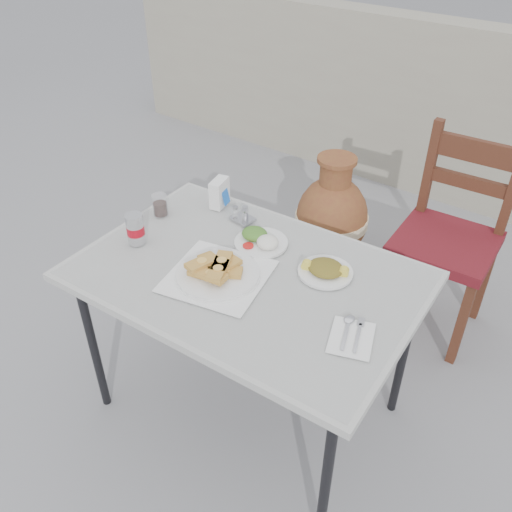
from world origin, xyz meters
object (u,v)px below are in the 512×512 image
Objects in this scene: pide_plate at (218,269)px; soda_can at (135,229)px; terracotta_urn at (331,220)px; salad_chopped_plate at (325,270)px; cafe_table at (247,283)px; condiment_caddy at (242,216)px; salad_rice_plate at (261,240)px; chair at (449,236)px; napkin_holder at (219,193)px; cola_glass at (160,206)px.

soda_can is (-0.40, -0.02, 0.03)m from pide_plate.
soda_can is at bearing -100.47° from terracotta_urn.
terracotta_urn is (-0.18, 1.21, -0.46)m from pide_plate.
salad_chopped_plate is at bearing -62.92° from terracotta_urn.
cafe_table is 10.24× the size of soda_can.
terracotta_urn is (-0.01, 0.85, -0.45)m from condiment_caddy.
salad_rice_plate reaches higher than salad_chopped_plate.
chair is at bearing 49.29° from condiment_caddy.
cola_glass is at bearing -139.82° from napkin_holder.
soda_can is (-0.71, -0.28, 0.05)m from salad_chopped_plate.
pide_plate reaches higher than terracotta_urn.
napkin_holder reaches higher than cola_glass.
cafe_table is 6.05× the size of salad_rice_plate.
chair is at bearing 67.58° from cafe_table.
cafe_table is 12.81× the size of condiment_caddy.
condiment_caddy is 0.96m from terracotta_urn.
salad_rice_plate is at bearing -79.25° from terracotta_urn.
salad_chopped_plate is 0.94m from chair.
salad_rice_plate is at bearing 110.71° from cafe_table.
chair is (0.91, 1.16, -0.30)m from soda_can.
salad_chopped_plate is at bearing 39.22° from pide_plate.
pide_plate is 1.27m from chair.
chair reaches higher than napkin_holder.
napkin_holder reaches higher than salad_rice_plate.
soda_can reaches higher than cola_glass.
soda_can is at bearing -114.09° from napkin_holder.
condiment_caddy is (-0.23, 0.28, 0.08)m from cafe_table.
chair is at bearing 28.46° from napkin_holder.
soda_can reaches higher than cafe_table.
soda_can is at bearing -70.10° from cola_glass.
napkin_holder is at bearing 53.44° from cola_glass.
chair is at bearing 77.61° from salad_chopped_plate.
pide_plate reaches higher than salad_rice_plate.
terracotta_urn is (-0.49, 0.95, -0.45)m from salad_chopped_plate.
condiment_caddy is (0.24, 0.38, -0.04)m from soda_can.
chair reaches higher than condiment_caddy.
salad_rice_plate is at bearing -122.89° from chair.
cola_glass is 0.36m from condiment_caddy.
chair is 1.42× the size of terracotta_urn.
chair reaches higher than salad_rice_plate.
napkin_holder is at bearing 141.23° from cafe_table.
condiment_caddy is 0.10× the size of chair.
salad_chopped_plate is 0.65m from napkin_holder.
terracotta_urn is (0.30, 1.02, -0.47)m from cola_glass.
pide_plate is 0.40m from condiment_caddy.
napkin_holder is (-0.32, 0.14, 0.04)m from salad_rice_plate.
soda_can is 0.45m from condiment_caddy.
salad_chopped_plate is (0.31, 0.25, -0.02)m from pide_plate.
chair is (0.50, 0.87, -0.25)m from salad_rice_plate.
soda_can is 1.51m from chair.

